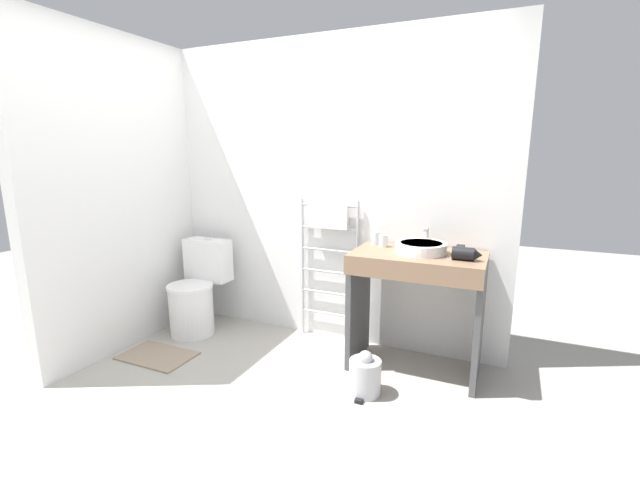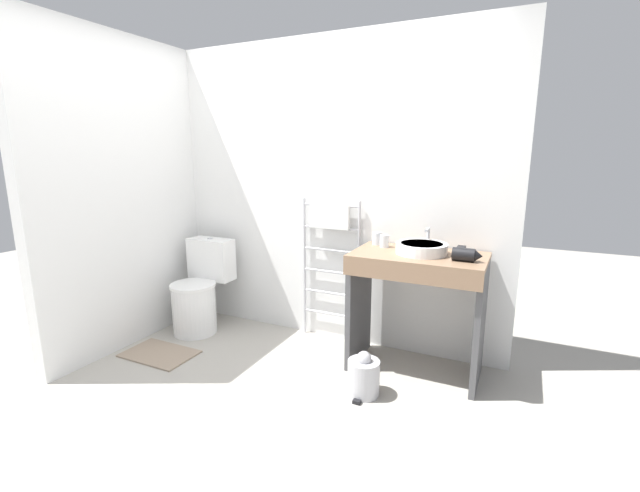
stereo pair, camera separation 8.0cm
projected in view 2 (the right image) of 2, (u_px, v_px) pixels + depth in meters
ground_plane at (237, 411)px, 2.65m from camera, size 12.00×12.00×0.00m
wall_back at (328, 194)px, 3.56m from camera, size 2.99×0.12×2.47m
wall_side at (136, 194)px, 3.55m from camera, size 0.12×1.90×2.47m
toilet at (200, 292)px, 3.81m from camera, size 0.42×0.55×0.81m
towel_radiator at (330, 243)px, 3.52m from camera, size 0.52×0.06×1.20m
vanity_counter at (416, 294)px, 3.01m from camera, size 0.91×0.55×0.88m
sink_basin at (422, 248)px, 2.96m from camera, size 0.35×0.35×0.07m
faucet at (428, 235)px, 3.12m from camera, size 0.02×0.10×0.15m
cup_near_wall at (377, 238)px, 3.25m from camera, size 0.07×0.07×0.10m
cup_near_edge at (384, 241)px, 3.17m from camera, size 0.07×0.07×0.09m
hair_dryer at (465, 254)px, 2.77m from camera, size 0.19×0.19×0.09m
trash_bin at (364, 376)px, 2.80m from camera, size 0.21×0.24×0.31m
bath_mat at (159, 354)px, 3.39m from camera, size 0.56×0.36×0.01m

